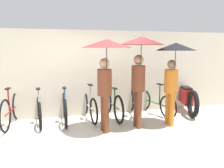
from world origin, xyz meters
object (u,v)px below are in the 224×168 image
object	(u,v)px
parked_bicycle_1	(39,109)
pedestrian_center	(140,57)
parked_bicycle_0	(12,109)
parked_bicycle_2	(65,108)
motorcycle	(186,97)
parked_bicycle_4	(112,104)
pedestrian_trailing	(174,63)
parked_bicycle_6	(155,102)
parked_bicycle_5	(134,104)
pedestrian_leading	(106,59)
parked_bicycle_3	(89,105)

from	to	relation	value
parked_bicycle_1	pedestrian_center	size ratio (longest dim) A/B	0.79
parked_bicycle_0	parked_bicycle_2	bearing A→B (deg)	-86.91
parked_bicycle_1	motorcycle	size ratio (longest dim) A/B	0.84
parked_bicycle_2	motorcycle	size ratio (longest dim) A/B	0.85
parked_bicycle_4	pedestrian_trailing	size ratio (longest dim) A/B	0.87
pedestrian_center	motorcycle	bearing A→B (deg)	-152.61
parked_bicycle_6	motorcycle	xyz separation A→B (m)	(1.05, 0.04, 0.07)
parked_bicycle_5	pedestrian_leading	world-z (taller)	pedestrian_leading
parked_bicycle_3	parked_bicycle_5	xyz separation A→B (m)	(1.28, -0.08, -0.01)
parked_bicycle_0	parked_bicycle_6	xyz separation A→B (m)	(3.83, -0.04, -0.05)
parked_bicycle_4	parked_bicycle_5	bearing A→B (deg)	-92.39
parked_bicycle_0	pedestrian_trailing	world-z (taller)	pedestrian_trailing
parked_bicycle_2	pedestrian_leading	size ratio (longest dim) A/B	0.82
parked_bicycle_2	pedestrian_center	size ratio (longest dim) A/B	0.80
parked_bicycle_2	parked_bicycle_3	size ratio (longest dim) A/B	1.02
parked_bicycle_4	motorcycle	bearing A→B (deg)	-90.95
parked_bicycle_4	motorcycle	size ratio (longest dim) A/B	0.87
parked_bicycle_3	parked_bicycle_6	distance (m)	1.91
parked_bicycle_1	pedestrian_leading	bearing A→B (deg)	-132.82
parked_bicycle_1	pedestrian_leading	world-z (taller)	pedestrian_leading
parked_bicycle_1	parked_bicycle_2	xyz separation A→B (m)	(0.64, -0.07, 0.02)
parked_bicycle_2	parked_bicycle_6	size ratio (longest dim) A/B	1.01
parked_bicycle_6	parked_bicycle_3	bearing A→B (deg)	74.32
parked_bicycle_0	parked_bicycle_3	world-z (taller)	parked_bicycle_0
motorcycle	parked_bicycle_3	bearing A→B (deg)	106.69
parked_bicycle_2	pedestrian_center	world-z (taller)	pedestrian_center
parked_bicycle_5	motorcycle	world-z (taller)	parked_bicycle_5
parked_bicycle_1	parked_bicycle_2	bearing A→B (deg)	-102.10
pedestrian_trailing	parked_bicycle_3	bearing A→B (deg)	-32.49
parked_bicycle_0	pedestrian_trailing	size ratio (longest dim) A/B	0.85
parked_bicycle_1	parked_bicycle_5	bearing A→B (deg)	-97.75
pedestrian_center	pedestrian_trailing	bearing A→B (deg)	175.73
parked_bicycle_3	parked_bicycle_4	size ratio (longest dim) A/B	0.95
parked_bicycle_5	parked_bicycle_6	distance (m)	0.64
parked_bicycle_6	parked_bicycle_5	bearing A→B (deg)	78.59
parked_bicycle_1	parked_bicycle_4	bearing A→B (deg)	-98.44
parked_bicycle_4	motorcycle	distance (m)	2.32
parked_bicycle_3	motorcycle	bearing A→B (deg)	-95.64
parked_bicycle_4	motorcycle	world-z (taller)	parked_bicycle_4
parked_bicycle_3	motorcycle	size ratio (longest dim) A/B	0.83
parked_bicycle_1	pedestrian_center	bearing A→B (deg)	-120.19
parked_bicycle_3	parked_bicycle_4	world-z (taller)	parked_bicycle_3
parked_bicycle_0	parked_bicycle_3	xyz separation A→B (m)	(1.91, 0.01, -0.04)
parked_bicycle_3	parked_bicycle_5	world-z (taller)	parked_bicycle_3
parked_bicycle_0	parked_bicycle_3	bearing A→B (deg)	-83.72
parked_bicycle_0	parked_bicycle_3	distance (m)	1.91
parked_bicycle_4	parked_bicycle_1	bearing A→B (deg)	84.85
parked_bicycle_2	motorcycle	xyz separation A→B (m)	(3.60, 0.06, 0.05)
parked_bicycle_5	pedestrian_trailing	world-z (taller)	pedestrian_trailing
pedestrian_center	parked_bicycle_4	bearing A→B (deg)	-68.31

